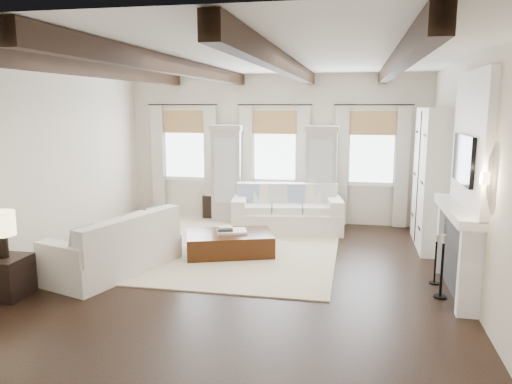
% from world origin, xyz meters
% --- Properties ---
extents(ground, '(7.50, 7.50, 0.00)m').
position_xyz_m(ground, '(0.00, 0.00, 0.00)').
color(ground, black).
rests_on(ground, ground).
extents(room_shell, '(6.54, 7.54, 3.22)m').
position_xyz_m(room_shell, '(0.75, 0.90, 1.89)').
color(room_shell, beige).
rests_on(room_shell, ground).
extents(area_rug, '(4.05, 4.70, 0.02)m').
position_xyz_m(area_rug, '(-0.57, 1.63, 0.01)').
color(area_rug, beige).
rests_on(area_rug, ground).
extents(sofa_back, '(2.32, 1.32, 0.94)m').
position_xyz_m(sofa_back, '(0.38, 2.93, 0.39)').
color(sofa_back, white).
rests_on(sofa_back, ground).
extents(sofa_left, '(1.57, 2.33, 0.91)m').
position_xyz_m(sofa_left, '(-1.83, -0.14, 0.36)').
color(sofa_left, white).
rests_on(sofa_left, ground).
extents(ottoman, '(1.67, 1.34, 0.38)m').
position_xyz_m(ottoman, '(-0.36, 1.09, 0.19)').
color(ottoman, black).
rests_on(ottoman, ground).
extents(tray, '(0.60, 0.52, 0.04)m').
position_xyz_m(tray, '(-0.33, 1.14, 0.40)').
color(tray, white).
rests_on(tray, ottoman).
extents(book_lower, '(0.31, 0.27, 0.04)m').
position_xyz_m(book_lower, '(-0.44, 1.07, 0.44)').
color(book_lower, '#262628').
rests_on(book_lower, tray).
extents(book_upper, '(0.26, 0.23, 0.03)m').
position_xyz_m(book_upper, '(-0.43, 1.09, 0.48)').
color(book_upper, beige).
rests_on(book_upper, book_lower).
extents(side_table_front, '(0.55, 0.55, 0.55)m').
position_xyz_m(side_table_front, '(-2.84, -1.36, 0.28)').
color(side_table_front, black).
rests_on(side_table_front, ground).
extents(lamp_front, '(0.36, 0.36, 0.62)m').
position_xyz_m(lamp_front, '(-2.84, -1.36, 0.98)').
color(lamp_front, black).
rests_on(lamp_front, side_table_front).
extents(side_table_back, '(0.35, 0.35, 0.53)m').
position_xyz_m(side_table_back, '(-1.45, 3.75, 0.27)').
color(side_table_back, black).
rests_on(side_table_back, ground).
extents(lamp_back, '(0.32, 0.32, 0.55)m').
position_xyz_m(lamp_back, '(-1.45, 3.75, 0.91)').
color(lamp_back, black).
rests_on(lamp_back, side_table_back).
extents(candlestick_near, '(0.18, 0.18, 0.87)m').
position_xyz_m(candlestick_near, '(2.90, -0.25, 0.36)').
color(candlestick_near, black).
rests_on(candlestick_near, ground).
extents(candlestick_far, '(0.15, 0.15, 0.73)m').
position_xyz_m(candlestick_far, '(2.90, 0.29, 0.30)').
color(candlestick_far, black).
rests_on(candlestick_far, ground).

